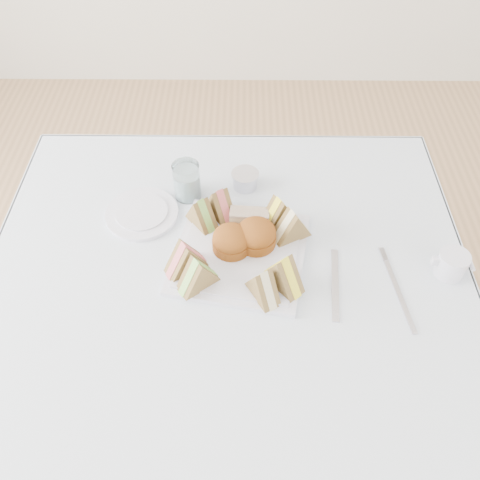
{
  "coord_description": "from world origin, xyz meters",
  "views": [
    {
      "loc": [
        0.03,
        -0.59,
        1.59
      ],
      "look_at": [
        0.03,
        0.1,
        0.8
      ],
      "focal_mm": 38.0,
      "sensor_mm": 36.0,
      "label": 1
    }
  ],
  "objects_px": {
    "water_glass": "(187,181)",
    "creamer_jug": "(452,264)",
    "serving_plate": "(240,253)",
    "table": "(230,377)"
  },
  "relations": [
    {
      "from": "table",
      "to": "creamer_jug",
      "type": "xyz_separation_m",
      "value": [
        0.46,
        0.06,
        0.4
      ]
    },
    {
      "from": "serving_plate",
      "to": "table",
      "type": "bearing_deg",
      "value": -94.18
    },
    {
      "from": "water_glass",
      "to": "creamer_jug",
      "type": "height_order",
      "value": "water_glass"
    },
    {
      "from": "serving_plate",
      "to": "water_glass",
      "type": "xyz_separation_m",
      "value": [
        -0.12,
        0.18,
        0.04
      ]
    },
    {
      "from": "serving_plate",
      "to": "creamer_jug",
      "type": "xyz_separation_m",
      "value": [
        0.43,
        -0.04,
        0.02
      ]
    },
    {
      "from": "table",
      "to": "water_glass",
      "type": "distance_m",
      "value": 0.52
    },
    {
      "from": "creamer_jug",
      "to": "serving_plate",
      "type": "bearing_deg",
      "value": 173.07
    },
    {
      "from": "serving_plate",
      "to": "water_glass",
      "type": "bearing_deg",
      "value": 134.93
    },
    {
      "from": "water_glass",
      "to": "creamer_jug",
      "type": "distance_m",
      "value": 0.6
    },
    {
      "from": "water_glass",
      "to": "creamer_jug",
      "type": "relative_size",
      "value": 1.48
    }
  ]
}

